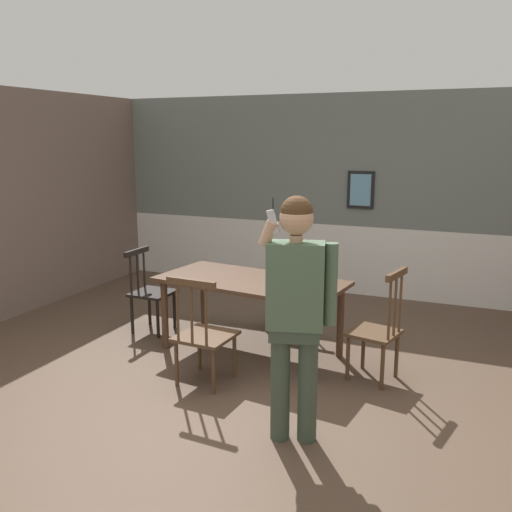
% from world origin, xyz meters
% --- Properties ---
extents(ground_plane, '(7.61, 7.61, 0.00)m').
position_xyz_m(ground_plane, '(0.00, 0.00, 0.00)').
color(ground_plane, brown).
extents(room_back_partition, '(6.67, 0.17, 2.74)m').
position_xyz_m(room_back_partition, '(0.00, 3.46, 1.32)').
color(room_back_partition, slate).
rests_on(room_back_partition, ground_plane).
extents(dining_table, '(1.95, 1.11, 0.77)m').
position_xyz_m(dining_table, '(-0.16, 0.86, 0.68)').
color(dining_table, '#4C3323').
rests_on(dining_table, ground_plane).
extents(chair_near_window, '(0.43, 0.43, 0.97)m').
position_xyz_m(chair_near_window, '(-0.06, 1.69, 0.47)').
color(chair_near_window, black).
rests_on(chair_near_window, ground_plane).
extents(chair_by_doorway, '(0.49, 0.49, 1.04)m').
position_xyz_m(chair_by_doorway, '(1.15, 0.70, 0.48)').
color(chair_by_doorway, '#513823').
rests_on(chair_by_doorway, ground_plane).
extents(chair_at_table_head, '(0.50, 0.50, 1.00)m').
position_xyz_m(chair_at_table_head, '(-0.25, 0.03, 0.47)').
color(chair_at_table_head, '#513823').
rests_on(chair_at_table_head, ground_plane).
extents(chair_opposite_corner, '(0.43, 0.43, 0.94)m').
position_xyz_m(chair_opposite_corner, '(-1.46, 1.02, 0.46)').
color(chair_opposite_corner, black).
rests_on(chair_opposite_corner, ground_plane).
extents(person_figure, '(0.53, 0.32, 1.78)m').
position_xyz_m(person_figure, '(0.80, -0.54, 1.04)').
color(person_figure, '#3A493A').
rests_on(person_figure, ground_plane).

